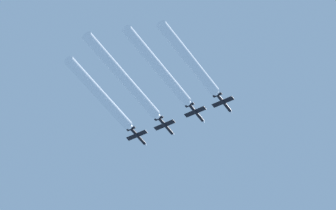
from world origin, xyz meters
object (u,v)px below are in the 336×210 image
object	(u,v)px
jet_inner_left	(166,126)
jet_center	(196,113)
jet_far_left	(138,136)
jet_inner_right	(224,103)

from	to	relation	value
jet_inner_left	jet_center	bearing A→B (deg)	0.13
jet_far_left	jet_inner_left	bearing A→B (deg)	2.58
jet_inner_left	jet_inner_right	world-z (taller)	jet_inner_right
jet_center	jet_inner_right	xyz separation A→B (m)	(10.36, 0.58, -0.12)
jet_inner_left	jet_center	xyz separation A→B (m)	(12.04, 0.03, 0.24)
jet_far_left	jet_inner_left	xyz separation A→B (m)	(10.90, 0.49, -0.06)
jet_far_left	jet_inner_left	distance (m)	10.91
jet_inner_left	jet_inner_right	bearing A→B (deg)	1.56
jet_center	jet_inner_right	size ratio (longest dim) A/B	1.00
jet_far_left	jet_inner_right	bearing A→B (deg)	1.89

